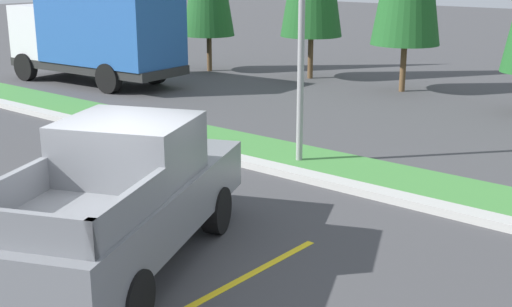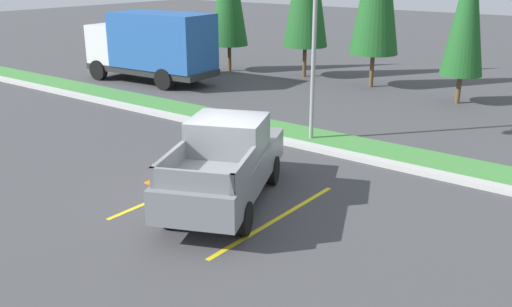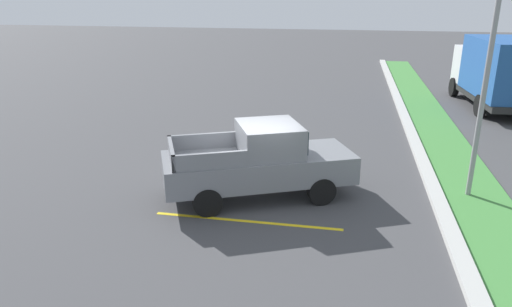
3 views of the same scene
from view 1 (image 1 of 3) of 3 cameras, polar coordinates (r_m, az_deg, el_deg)
The scene contains 8 objects.
ground_plane at distance 9.91m, azimuth -11.49°, elevation -9.48°, with size 120.00×120.00×0.00m, color #424244.
parking_line_near at distance 11.09m, azimuth -16.14°, elevation -6.96°, with size 0.12×4.80×0.01m, color yellow.
parking_line_far at distance 8.91m, azimuth -4.42°, elevation -12.21°, with size 0.12×4.80×0.01m, color yellow.
curb_strip at distance 13.33m, azimuth 5.33°, elevation -2.17°, with size 56.00×0.40×0.15m, color #B2B2AD.
grass_median at distance 14.23m, azimuth 7.83°, elevation -1.28°, with size 56.00×1.80×0.06m, color #42843D.
pickup_truck_main at distance 9.59m, azimuth -11.16°, elevation -3.61°, with size 3.86×5.53×2.10m.
cargo_truck_distant at distance 24.72m, azimuth -13.33°, elevation 10.01°, with size 6.95×2.93×3.40m.
traffic_cone at distance 11.59m, azimuth -19.30°, elevation -4.71°, with size 0.36×0.36×0.60m.
Camera 1 is at (7.08, -5.52, 4.19)m, focal length 47.17 mm.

